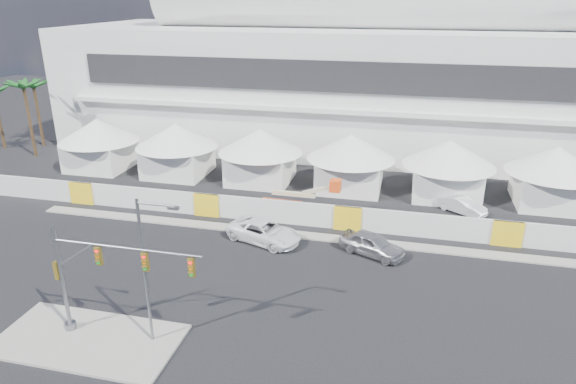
% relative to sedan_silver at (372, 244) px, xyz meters
% --- Properties ---
extents(ground, '(160.00, 160.00, 0.00)m').
position_rel_sedan_silver_xyz_m(ground, '(-8.26, -10.72, -0.83)').
color(ground, black).
rests_on(ground, ground).
extents(median_island, '(10.00, 5.00, 0.15)m').
position_rel_sedan_silver_xyz_m(median_island, '(-14.26, -13.72, -0.75)').
color(median_island, gray).
rests_on(median_island, ground).
extents(far_curb, '(80.00, 1.20, 0.12)m').
position_rel_sedan_silver_xyz_m(far_curb, '(11.74, 1.78, -0.77)').
color(far_curb, gray).
rests_on(far_curb, ground).
extents(stadium, '(80.00, 24.80, 21.98)m').
position_rel_sedan_silver_xyz_m(stadium, '(0.45, 30.79, 8.62)').
color(stadium, silver).
rests_on(stadium, ground).
extents(tent_row, '(53.40, 8.40, 5.40)m').
position_rel_sedan_silver_xyz_m(tent_row, '(-7.76, 13.28, 2.32)').
color(tent_row, white).
rests_on(tent_row, ground).
extents(hoarding_fence, '(70.00, 0.25, 2.00)m').
position_rel_sedan_silver_xyz_m(hoarding_fence, '(-2.26, 3.78, 0.17)').
color(hoarding_fence, silver).
rests_on(hoarding_fence, ground).
extents(palm_cluster, '(10.60, 10.60, 8.55)m').
position_rel_sedan_silver_xyz_m(palm_cluster, '(-41.72, 18.79, 6.05)').
color(palm_cluster, '#47331E').
rests_on(palm_cluster, ground).
extents(sedan_silver, '(3.79, 5.24, 1.66)m').
position_rel_sedan_silver_xyz_m(sedan_silver, '(0.00, 0.00, 0.00)').
color(sedan_silver, '#A4A3A8').
rests_on(sedan_silver, ground).
extents(pickup_curb, '(4.45, 6.38, 1.62)m').
position_rel_sedan_silver_xyz_m(pickup_curb, '(-8.18, 0.19, -0.02)').
color(pickup_curb, white).
rests_on(pickup_curb, ground).
extents(lot_car_a, '(3.63, 4.31, 1.39)m').
position_rel_sedan_silver_xyz_m(lot_car_a, '(6.95, 9.45, -0.13)').
color(lot_car_a, silver).
rests_on(lot_car_a, ground).
extents(traffic_mast, '(8.62, 0.62, 6.38)m').
position_rel_sedan_silver_xyz_m(traffic_mast, '(-13.75, -13.10, 2.92)').
color(traffic_mast, slate).
rests_on(traffic_mast, median_island).
extents(streetlight_median, '(2.29, 0.23, 8.26)m').
position_rel_sedan_silver_xyz_m(streetlight_median, '(-10.59, -12.90, 4.06)').
color(streetlight_median, slate).
rests_on(streetlight_median, median_island).
extents(boom_lift, '(6.95, 1.61, 3.54)m').
position_rel_sedan_silver_xyz_m(boom_lift, '(-7.62, 5.56, 0.12)').
color(boom_lift, '#EE4C16').
rests_on(boom_lift, ground).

